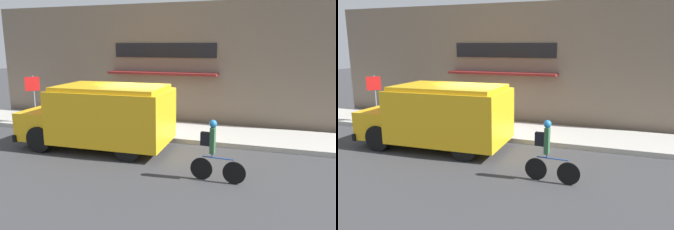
{
  "view_description": "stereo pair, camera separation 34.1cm",
  "coord_description": "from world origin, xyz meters",
  "views": [
    {
      "loc": [
        4.73,
        -11.27,
        3.61
      ],
      "look_at": [
        1.17,
        -0.2,
        1.1
      ],
      "focal_mm": 35.0,
      "sensor_mm": 36.0,
      "label": 1
    },
    {
      "loc": [
        5.06,
        -11.16,
        3.61
      ],
      "look_at": [
        1.17,
        -0.2,
        1.1
      ],
      "focal_mm": 35.0,
      "sensor_mm": 36.0,
      "label": 2
    }
  ],
  "objects": [
    {
      "name": "ground_plane",
      "position": [
        0.0,
        0.0,
        0.0
      ],
      "size": [
        70.0,
        70.0,
        0.0
      ],
      "primitive_type": "plane",
      "color": "#38383A"
    },
    {
      "name": "sidewalk",
      "position": [
        0.0,
        1.33,
        0.09
      ],
      "size": [
        28.0,
        2.66,
        0.17
      ],
      "color": "#ADAAA3",
      "rests_on": "ground_plane"
    },
    {
      "name": "storefront",
      "position": [
        -0.0,
        3.05,
        2.7
      ],
      "size": [
        17.97,
        0.9,
        5.41
      ],
      "color": "#756656",
      "rests_on": "ground_plane"
    },
    {
      "name": "school_bus",
      "position": [
        -0.86,
        -1.34,
        1.17
      ],
      "size": [
        5.31,
        2.83,
        2.24
      ],
      "rotation": [
        0.0,
        0.0,
        0.03
      ],
      "color": "yellow",
      "rests_on": "ground_plane"
    },
    {
      "name": "cyclist",
      "position": [
        3.34,
        -3.02,
        0.83
      ],
      "size": [
        1.5,
        0.21,
        1.69
      ],
      "rotation": [
        0.0,
        0.0,
        -0.04
      ],
      "color": "black",
      "rests_on": "ground_plane"
    },
    {
      "name": "stop_sign_post",
      "position": [
        -5.23,
        0.42,
        1.59
      ],
      "size": [
        0.45,
        0.45,
        2.11
      ],
      "color": "slate",
      "rests_on": "sidewalk"
    },
    {
      "name": "trash_bin",
      "position": [
        -4.89,
        1.57,
        0.58
      ],
      "size": [
        0.52,
        0.52,
        0.82
      ],
      "color": "#2D5138",
      "rests_on": "sidewalk"
    }
  ]
}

